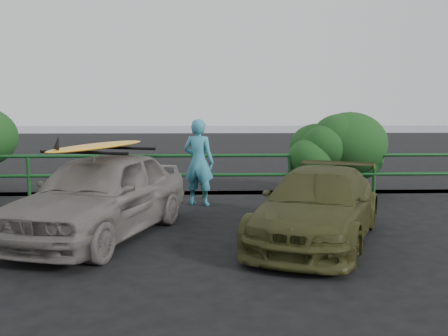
# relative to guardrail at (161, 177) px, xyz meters

# --- Properties ---
(ground) EXTENTS (80.00, 80.00, 0.00)m
(ground) POSITION_rel_guardrail_xyz_m (0.00, -5.00, -0.52)
(ground) COLOR black
(ocean) EXTENTS (200.00, 200.00, 0.00)m
(ocean) POSITION_rel_guardrail_xyz_m (0.00, 55.00, -0.52)
(ocean) COLOR slate
(ocean) RESTS_ON ground
(guardrail) EXTENTS (14.00, 0.08, 1.04)m
(guardrail) POSITION_rel_guardrail_xyz_m (0.00, 0.00, 0.00)
(guardrail) COLOR #14461C
(guardrail) RESTS_ON ground
(shrub_right) EXTENTS (3.20, 2.40, 2.07)m
(shrub_right) POSITION_rel_guardrail_xyz_m (5.00, 0.50, 0.52)
(shrub_right) COLOR #1B461A
(shrub_right) RESTS_ON ground
(sedan) EXTENTS (2.81, 4.36, 1.38)m
(sedan) POSITION_rel_guardrail_xyz_m (-0.66, -3.48, 0.17)
(sedan) COLOR slate
(sedan) RESTS_ON ground
(olive_vehicle) EXTENTS (3.03, 4.18, 1.12)m
(olive_vehicle) POSITION_rel_guardrail_xyz_m (2.77, -3.91, 0.04)
(olive_vehicle) COLOR #3B3C1A
(olive_vehicle) RESTS_ON ground
(man) EXTENTS (0.80, 0.68, 1.86)m
(man) POSITION_rel_guardrail_xyz_m (0.89, -0.79, 0.41)
(man) COLOR teal
(man) RESTS_ON ground
(roof_rack) EXTENTS (1.71, 1.43, 0.05)m
(roof_rack) POSITION_rel_guardrail_xyz_m (-0.66, -3.48, 0.89)
(roof_rack) COLOR black
(roof_rack) RESTS_ON sedan
(surfboard) EXTENTS (1.40, 2.81, 0.08)m
(surfboard) POSITION_rel_guardrail_xyz_m (-0.66, -3.48, 0.95)
(surfboard) COLOR #FFA91A
(surfboard) RESTS_ON roof_rack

